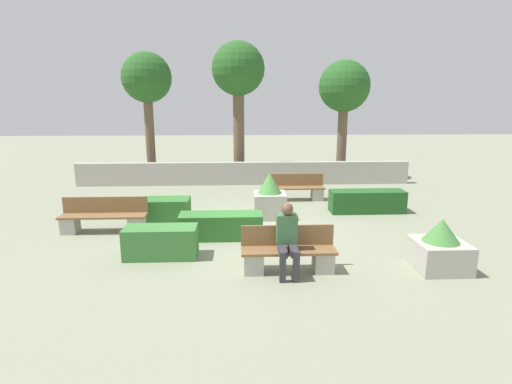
{
  "coord_description": "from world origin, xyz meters",
  "views": [
    {
      "loc": [
        -0.24,
        -9.33,
        3.11
      ],
      "look_at": [
        0.21,
        0.5,
        0.9
      ],
      "focal_mm": 28.0,
      "sensor_mm": 36.0,
      "label": 1
    }
  ],
  "objects": [
    {
      "name": "planter_corner_left",
      "position": [
        0.62,
        1.32,
        0.54
      ],
      "size": [
        0.87,
        0.87,
        1.26
      ],
      "color": "#ADA89E",
      "rests_on": "ground_plane"
    },
    {
      "name": "ground_plane",
      "position": [
        0.0,
        0.0,
        0.0
      ],
      "size": [
        60.0,
        60.0,
        0.0
      ],
      "primitive_type": "plane",
      "color": "gray"
    },
    {
      "name": "hedge_block_near_left",
      "position": [
        -2.17,
        1.08,
        0.31
      ],
      "size": [
        1.24,
        0.73,
        0.61
      ],
      "color": "#33702D",
      "rests_on": "ground_plane"
    },
    {
      "name": "hedge_block_near_right",
      "position": [
        -0.65,
        -0.38,
        0.29
      ],
      "size": [
        1.92,
        0.64,
        0.59
      ],
      "color": "#33702D",
      "rests_on": "ground_plane"
    },
    {
      "name": "tree_center_left",
      "position": [
        -0.2,
        6.78,
        4.2
      ],
      "size": [
        2.06,
        2.06,
        5.43
      ],
      "color": "brown",
      "rests_on": "ground_plane"
    },
    {
      "name": "hedge_block_mid_right",
      "position": [
        -1.83,
        -1.51,
        0.32
      ],
      "size": [
        1.47,
        0.62,
        0.64
      ],
      "color": "#3D7A38",
      "rests_on": "ground_plane"
    },
    {
      "name": "planter_corner_right",
      "position": [
        3.56,
        -2.36,
        0.42
      ],
      "size": [
        0.94,
        0.94,
        0.99
      ],
      "color": "#ADA89E",
      "rests_on": "ground_plane"
    },
    {
      "name": "tree_leftmost",
      "position": [
        -3.84,
        7.29,
        3.95
      ],
      "size": [
        1.98,
        1.98,
        5.08
      ],
      "color": "brown",
      "rests_on": "ground_plane"
    },
    {
      "name": "bench_front",
      "position": [
        0.69,
        -2.32,
        0.32
      ],
      "size": [
        1.77,
        0.49,
        0.84
      ],
      "color": "brown",
      "rests_on": "ground_plane"
    },
    {
      "name": "tree_center_right",
      "position": [
        4.07,
        7.08,
        3.64
      ],
      "size": [
        2.05,
        2.05,
        4.78
      ],
      "color": "brown",
      "rests_on": "ground_plane"
    },
    {
      "name": "bench_left_side",
      "position": [
        1.65,
        3.27,
        0.32
      ],
      "size": [
        1.81,
        0.49,
        0.84
      ],
      "rotation": [
        0.0,
        0.0,
        -0.04
      ],
      "color": "brown",
      "rests_on": "ground_plane"
    },
    {
      "name": "bench_right_side",
      "position": [
        -3.54,
        0.21,
        0.33
      ],
      "size": [
        2.07,
        0.48,
        0.84
      ],
      "rotation": [
        0.0,
        0.0,
        0.13
      ],
      "color": "brown",
      "rests_on": "ground_plane"
    },
    {
      "name": "perimeter_wall",
      "position": [
        0.0,
        5.87,
        0.44
      ],
      "size": [
        12.76,
        0.3,
        0.87
      ],
      "color": "#ADA89E",
      "rests_on": "ground_plane"
    },
    {
      "name": "hedge_block_mid_left",
      "position": [
        3.48,
        1.71,
        0.32
      ],
      "size": [
        2.13,
        0.62,
        0.64
      ],
      "color": "#235623",
      "rests_on": "ground_plane"
    },
    {
      "name": "person_seated_man",
      "position": [
        0.65,
        -2.45,
        0.73
      ],
      "size": [
        0.38,
        0.63,
        1.33
      ],
      "color": "#333338",
      "rests_on": "ground_plane"
    }
  ]
}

